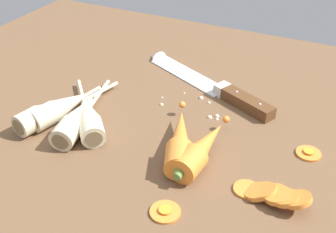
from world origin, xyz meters
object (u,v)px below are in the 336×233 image
Objects in this scene: carrot_slice_stray_near at (165,211)px; whole_carrot at (180,141)px; whole_carrot_second at (201,149)px; carrot_slice_stack at (271,194)px; parsnip_front at (88,116)px; carrot_slice_stray_mid at (308,153)px; parsnip_mid_left at (78,118)px; chefs_knife at (202,80)px; parsnip_back at (48,112)px; parsnip_mid_right at (63,107)px.

whole_carrot is at bearing 106.26° from carrot_slice_stray_near.
carrot_slice_stack is (11.88, -3.64, -1.04)cm from whole_carrot_second.
whole_carrot is 13.46cm from carrot_slice_stray_near.
parsnip_front is 36.71cm from carrot_slice_stray_mid.
parsnip_mid_left is at bearing 175.40° from carrot_slice_stack.
carrot_slice_stack is at bearing -6.94° from parsnip_front.
chefs_knife is at bearing 149.24° from carrot_slice_stray_mid.
parsnip_front is at bearing 149.04° from carrot_slice_stray_near.
carrot_slice_stack is 2.75× the size of carrot_slice_stray_mid.
whole_carrot is 1.69× the size of carrot_slice_stack.
whole_carrot is 17.17cm from parsnip_front.
carrot_slice_stray_mid is at bearing -30.76° from chefs_knife.
whole_carrot reaches higher than parsnip_mid_left.
carrot_slice_stray_mid is at bearing 30.36° from whole_carrot_second.
parsnip_back is 4.77× the size of carrot_slice_stray_mid.
parsnip_mid_left is 1.98× the size of carrot_slice_stack.
parsnip_mid_right is (-26.52, 0.79, -0.12)cm from whole_carrot_second.
parsnip_back is 1.73× the size of carrot_slice_stack.
parsnip_mid_right reaches higher than chefs_knife.
chefs_knife reaches higher than carrot_slice_stray_near.
parsnip_front is (-11.87, -22.52, 1.33)cm from chefs_knife.
carrot_slice_stack is at bearing -103.40° from carrot_slice_stray_mid.
carrot_slice_stray_near is (9.04, -35.06, -0.29)cm from chefs_knife.
whole_carrot_second reaches higher than parsnip_front.
whole_carrot_second is 17.25cm from carrot_slice_stray_mid.
parsnip_back reaches higher than chefs_knife.
whole_carrot_second is 26.53cm from parsnip_mid_right.
whole_carrot_second is at bearing -0.98° from parsnip_front.
parsnip_front is at bearing 173.06° from carrot_slice_stack.
parsnip_mid_left is 5.14× the size of carrot_slice_stray_near.
whole_carrot_second is at bearing -9.51° from whole_carrot.
whole_carrot_second is at bearing -1.71° from parsnip_mid_right.
chefs_knife is at bearing 52.39° from parsnip_back.
whole_carrot is at bearing 170.49° from whole_carrot_second.
parsnip_mid_right is (-5.61, 0.44, 0.00)cm from parsnip_front.
carrot_slice_stray_mid is (35.72, 8.32, -1.62)cm from parsnip_front.
parsnip_mid_right is 5.00× the size of carrot_slice_stray_mid.
parsnip_mid_left is 5.91cm from parsnip_back.
chefs_knife is at bearing 104.45° from carrot_slice_stray_near.
carrot_slice_stray_mid is (18.55, 8.05, -1.74)cm from whole_carrot.
carrot_slice_stray_mid is (2.93, 12.31, -0.70)cm from carrot_slice_stack.
parsnip_front reaches higher than chefs_knife.
chefs_knife is 1.90× the size of parsnip_front.
parsnip_mid_right is at bearing 59.89° from parsnip_back.
parsnip_mid_right is at bearing 159.11° from parsnip_mid_left.
carrot_slice_stray_mid is (42.75, 10.34, -1.62)cm from parsnip_back.
whole_carrot is 22.78cm from parsnip_mid_right.
parsnip_mid_left is at bearing 7.36° from parsnip_back.
whole_carrot is at bearing -76.60° from chefs_knife.
parsnip_mid_left is (-13.04, -23.77, 1.33)cm from chefs_knife.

